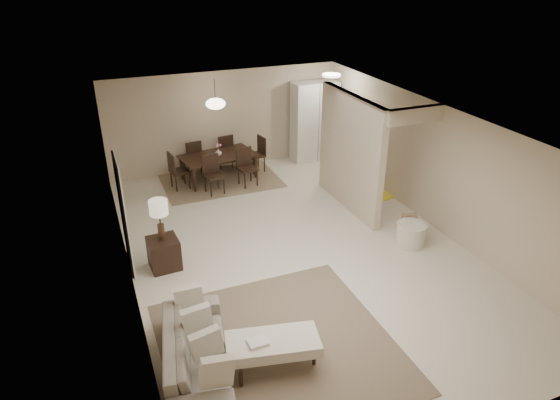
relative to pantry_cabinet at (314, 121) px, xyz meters
name	(u,v)px	position (x,y,z in m)	size (l,w,h in m)	color
floor	(295,249)	(-2.35, -4.15, -1.05)	(9.00, 9.00, 0.00)	beige
ceiling	(297,122)	(-2.35, -4.15, 1.45)	(9.00, 9.00, 0.00)	white
back_wall	(225,120)	(-2.35, 0.35, 0.20)	(6.00, 6.00, 0.00)	#C3AE94
left_wall	(123,219)	(-5.35, -4.15, 0.20)	(9.00, 9.00, 0.00)	#C3AE94
right_wall	(434,165)	(0.65, -4.15, 0.20)	(9.00, 9.00, 0.00)	#C3AE94
partition	(350,153)	(-0.55, -2.90, 0.20)	(0.15, 2.50, 2.50)	#C3AE94
doorway	(123,215)	(-5.32, -3.55, -0.03)	(0.04, 0.90, 2.04)	black
pantry_cabinet	(314,121)	(0.00, 0.00, 0.00)	(1.20, 0.55, 2.10)	silver
flush_light	(331,75)	(-0.05, -0.95, 1.41)	(0.44, 0.44, 0.05)	white
living_rug	(278,346)	(-3.62, -6.49, -1.04)	(3.20, 3.20, 0.01)	brown
sofa	(196,352)	(-4.80, -6.49, -0.75)	(0.82, 2.09, 0.61)	gray
ottoman_bench	(273,344)	(-3.82, -6.79, -0.69)	(1.34, 0.82, 0.45)	beige
side_table	(164,253)	(-4.75, -3.85, -0.77)	(0.51, 0.51, 0.57)	black
table_lamp	(159,211)	(-4.75, -3.85, 0.08)	(0.32, 0.32, 0.76)	#442D1D
round_pouf	(411,235)	(-0.24, -4.84, -0.83)	(0.57, 0.57, 0.44)	beige
wicker_basket	(408,230)	(-0.11, -4.58, -0.89)	(0.37, 0.37, 0.31)	olive
dining_rug	(220,179)	(-2.78, -0.45, -1.04)	(2.80, 2.10, 0.01)	#776049
dining_table	(219,168)	(-2.78, -0.45, -0.73)	(1.80, 1.00, 0.63)	black
dining_chairs	(219,162)	(-2.78, -0.45, -0.59)	(2.48, 1.95, 0.91)	black
vase	(218,152)	(-2.78, -0.45, -0.33)	(0.16, 0.16, 0.17)	white
yellow_mat	(378,196)	(0.35, -2.78, -1.04)	(0.80, 0.49, 0.01)	yellow
pendant_light	(216,104)	(-2.78, -0.45, 0.87)	(0.46, 0.46, 0.71)	#442D1D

